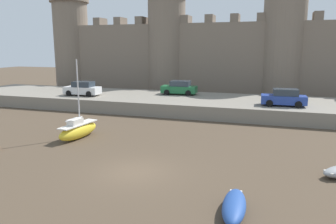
{
  "coord_description": "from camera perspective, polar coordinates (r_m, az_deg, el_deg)",
  "views": [
    {
      "loc": [
        7.08,
        -15.85,
        6.85
      ],
      "look_at": [
        0.38,
        4.96,
        2.5
      ],
      "focal_mm": 35.0,
      "sensor_mm": 36.0,
      "label": 1
    }
  ],
  "objects": [
    {
      "name": "car_quay_east",
      "position": [
        39.04,
        -14.65,
        3.95
      ],
      "size": [
        4.16,
        2.0,
        1.62
      ],
      "color": "silver",
      "rests_on": "quay_road"
    },
    {
      "name": "car_quay_centre_east",
      "position": [
        38.56,
        2.01,
        4.22
      ],
      "size": [
        4.16,
        2.0,
        1.62
      ],
      "color": "#1E6638",
      "rests_on": "quay_road"
    },
    {
      "name": "quay_road",
      "position": [
        35.99,
        6.23,
        1.31
      ],
      "size": [
        60.3,
        10.0,
        1.35
      ],
      "primitive_type": "cube",
      "color": "gray",
      "rests_on": "ground"
    },
    {
      "name": "car_quay_centre_west",
      "position": [
        32.9,
        19.55,
        2.36
      ],
      "size": [
        4.16,
        2.0,
        1.62
      ],
      "color": "#263F99",
      "rests_on": "quay_road"
    },
    {
      "name": "sailboat_midflat_centre",
      "position": [
        25.81,
        -15.37,
        -3.01
      ],
      "size": [
        1.48,
        4.21,
        5.97
      ],
      "color": "yellow",
      "rests_on": "ground"
    },
    {
      "name": "ground_plane",
      "position": [
        18.66,
        -5.89,
        -10.34
      ],
      "size": [
        160.0,
        160.0,
        0.0
      ],
      "primitive_type": "plane",
      "color": "#4C3D2D"
    },
    {
      "name": "rowboat_foreground_left",
      "position": [
        14.45,
        11.45,
        -15.72
      ],
      "size": [
        1.14,
        3.21,
        0.67
      ],
      "color": "#234793",
      "rests_on": "ground"
    },
    {
      "name": "castle",
      "position": [
        46.9,
        9.32,
        10.61
      ],
      "size": [
        54.33,
        6.02,
        17.68
      ],
      "color": "#7A6B5B",
      "rests_on": "ground"
    }
  ]
}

